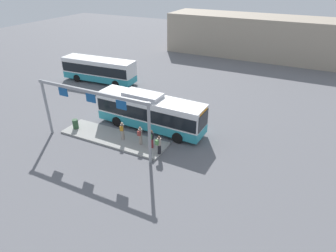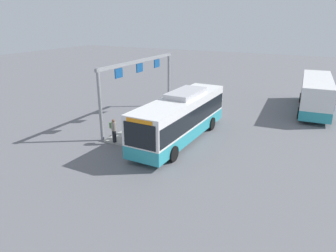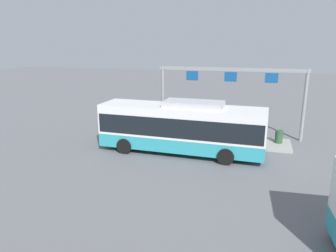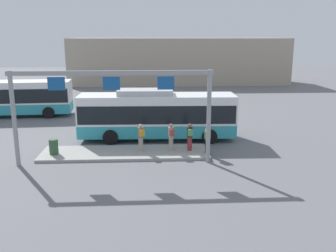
{
  "view_description": "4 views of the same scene",
  "coord_description": "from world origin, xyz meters",
  "px_view_note": "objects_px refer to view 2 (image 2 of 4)",
  "views": [
    {
      "loc": [
        12.36,
        -21.09,
        13.56
      ],
      "look_at": [
        2.6,
        -1.53,
        1.59
      ],
      "focal_mm": 31.06,
      "sensor_mm": 36.0,
      "label": 1
    },
    {
      "loc": [
        19.09,
        8.79,
        8.4
      ],
      "look_at": [
        1.89,
        -0.04,
        1.62
      ],
      "focal_mm": 33.21,
      "sensor_mm": 36.0,
      "label": 2
    },
    {
      "loc": [
        -4.65,
        19.06,
        7.01
      ],
      "look_at": [
        1.12,
        -0.85,
        1.51
      ],
      "focal_mm": 34.0,
      "sensor_mm": 36.0,
      "label": 3
    },
    {
      "loc": [
        -0.58,
        -24.79,
        7.0
      ],
      "look_at": [
        0.71,
        -0.75,
        1.11
      ],
      "focal_mm": 39.86,
      "sensor_mm": 36.0,
      "label": 4
    }
  ],
  "objects_px": {
    "person_boarding": "(128,127)",
    "trash_bin": "(175,105)",
    "bus_main": "(181,116)",
    "bus_background_left": "(316,92)",
    "person_waiting_near": "(114,130)",
    "person_waiting_far": "(150,116)",
    "person_waiting_mid": "(138,122)"
  },
  "relations": [
    {
      "from": "bus_main",
      "to": "person_boarding",
      "type": "relative_size",
      "value": 6.34
    },
    {
      "from": "bus_main",
      "to": "person_boarding",
      "type": "distance_m",
      "value": 3.81
    },
    {
      "from": "trash_bin",
      "to": "person_waiting_far",
      "type": "bearing_deg",
      "value": 3.67
    },
    {
      "from": "person_boarding",
      "to": "person_waiting_mid",
      "type": "distance_m",
      "value": 1.13
    },
    {
      "from": "bus_main",
      "to": "person_waiting_far",
      "type": "relative_size",
      "value": 6.34
    },
    {
      "from": "bus_main",
      "to": "person_waiting_far",
      "type": "xyz_separation_m",
      "value": [
        -1.05,
        -3.15,
        -0.76
      ]
    },
    {
      "from": "person_waiting_mid",
      "to": "person_waiting_far",
      "type": "bearing_deg",
      "value": 81.48
    },
    {
      "from": "bus_main",
      "to": "trash_bin",
      "type": "xyz_separation_m",
      "value": [
        -6.17,
        -3.47,
        -1.2
      ]
    },
    {
      "from": "bus_main",
      "to": "person_boarding",
      "type": "height_order",
      "value": "bus_main"
    },
    {
      "from": "person_boarding",
      "to": "trash_bin",
      "type": "relative_size",
      "value": 1.86
    },
    {
      "from": "person_boarding",
      "to": "person_waiting_mid",
      "type": "relative_size",
      "value": 1.0
    },
    {
      "from": "bus_background_left",
      "to": "person_waiting_mid",
      "type": "height_order",
      "value": "bus_background_left"
    },
    {
      "from": "person_boarding",
      "to": "trash_bin",
      "type": "height_order",
      "value": "person_boarding"
    },
    {
      "from": "trash_bin",
      "to": "person_waiting_near",
      "type": "bearing_deg",
      "value": -1.77
    },
    {
      "from": "trash_bin",
      "to": "bus_main",
      "type": "bearing_deg",
      "value": 29.37
    },
    {
      "from": "person_waiting_near",
      "to": "bus_background_left",
      "type": "bearing_deg",
      "value": 72.27
    },
    {
      "from": "bus_main",
      "to": "bus_background_left",
      "type": "relative_size",
      "value": 1.05
    },
    {
      "from": "person_waiting_near",
      "to": "trash_bin",
      "type": "height_order",
      "value": "person_waiting_near"
    },
    {
      "from": "bus_main",
      "to": "person_waiting_mid",
      "type": "xyz_separation_m",
      "value": [
        0.77,
        -3.15,
        -0.76
      ]
    },
    {
      "from": "person_waiting_mid",
      "to": "trash_bin",
      "type": "distance_m",
      "value": 6.97
    },
    {
      "from": "bus_main",
      "to": "person_waiting_far",
      "type": "bearing_deg",
      "value": -107.05
    },
    {
      "from": "bus_main",
      "to": "person_waiting_near",
      "type": "xyz_separation_m",
      "value": [
        2.89,
        -3.75,
        -0.76
      ]
    },
    {
      "from": "bus_main",
      "to": "person_waiting_mid",
      "type": "height_order",
      "value": "bus_main"
    },
    {
      "from": "bus_main",
      "to": "person_waiting_near",
      "type": "relative_size",
      "value": 6.34
    },
    {
      "from": "bus_main",
      "to": "bus_background_left",
      "type": "height_order",
      "value": "bus_main"
    },
    {
      "from": "person_boarding",
      "to": "person_waiting_far",
      "type": "distance_m",
      "value": 2.95
    },
    {
      "from": "person_waiting_mid",
      "to": "person_waiting_far",
      "type": "relative_size",
      "value": 1.0
    },
    {
      "from": "bus_background_left",
      "to": "trash_bin",
      "type": "relative_size",
      "value": 11.26
    },
    {
      "from": "person_boarding",
      "to": "trash_bin",
      "type": "bearing_deg",
      "value": 89.53
    },
    {
      "from": "person_boarding",
      "to": "person_waiting_far",
      "type": "bearing_deg",
      "value": 86.38
    },
    {
      "from": "person_waiting_near",
      "to": "bus_main",
      "type": "bearing_deg",
      "value": 57.71
    },
    {
      "from": "person_waiting_far",
      "to": "bus_background_left",
      "type": "bearing_deg",
      "value": 24.15
    }
  ]
}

